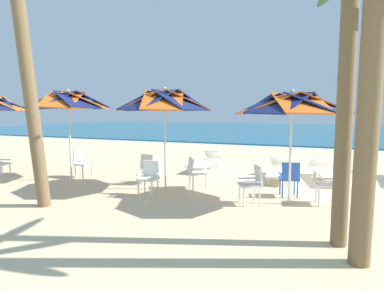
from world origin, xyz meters
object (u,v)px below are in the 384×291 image
(sun_lounger_1, at_px, (327,172))
(sun_lounger_2, at_px, (279,170))
(plastic_chair_1, at_px, (252,182))
(plastic_chair_4, at_px, (195,171))
(plastic_chair_3, at_px, (150,167))
(beach_umbrella_0, at_px, (292,105))
(plastic_chair_0, at_px, (330,183))
(beach_umbrella_1, at_px, (165,101))
(palm_tree_2, at_px, (371,57))
(plastic_chair_5, at_px, (149,176))
(plastic_chair_6, at_px, (82,162))
(palm_tree_4, at_px, (27,48))
(sun_lounger_3, at_px, (206,162))
(plastic_chair_2, at_px, (289,177))
(beach_ball, at_px, (360,168))
(beach_umbrella_2, at_px, (68,101))

(sun_lounger_1, height_order, sun_lounger_2, same)
(plastic_chair_1, height_order, plastic_chair_4, same)
(plastic_chair_1, xyz_separation_m, plastic_chair_3, (-3.15, 0.92, 0.00))
(plastic_chair_4, bearing_deg, beach_umbrella_0, -12.04)
(plastic_chair_0, distance_m, beach_umbrella_1, 4.42)
(plastic_chair_0, bearing_deg, palm_tree_2, -83.72)
(plastic_chair_0, relative_size, plastic_chair_5, 1.00)
(plastic_chair_0, height_order, plastic_chair_5, same)
(plastic_chair_6, distance_m, sun_lounger_2, 6.14)
(plastic_chair_6, bearing_deg, beach_umbrella_0, -5.08)
(plastic_chair_6, relative_size, palm_tree_4, 0.16)
(palm_tree_4, bearing_deg, beach_umbrella_1, 55.37)
(sun_lounger_3, relative_size, palm_tree_2, 0.51)
(plastic_chair_2, height_order, plastic_chair_6, same)
(plastic_chair_1, distance_m, beach_ball, 5.94)
(beach_umbrella_2, relative_size, palm_tree_4, 0.50)
(plastic_chair_3, bearing_deg, palm_tree_2, -33.16)
(sun_lounger_1, bearing_deg, plastic_chair_5, -139.22)
(beach_umbrella_2, relative_size, palm_tree_2, 0.65)
(sun_lounger_3, bearing_deg, plastic_chair_0, -36.72)
(plastic_chair_3, xyz_separation_m, sun_lounger_2, (3.36, 2.04, -0.22))
(palm_tree_4, bearing_deg, beach_ball, 47.05)
(sun_lounger_1, height_order, sun_lounger_3, same)
(plastic_chair_4, bearing_deg, sun_lounger_2, 47.58)
(sun_lounger_1, distance_m, sun_lounger_3, 3.99)
(plastic_chair_1, height_order, beach_umbrella_2, beach_umbrella_2)
(plastic_chair_2, bearing_deg, beach_umbrella_0, -84.76)
(plastic_chair_5, bearing_deg, plastic_chair_1, 5.60)
(beach_umbrella_2, xyz_separation_m, sun_lounger_1, (7.13, 2.86, -2.09))
(beach_umbrella_0, relative_size, plastic_chair_6, 2.95)
(plastic_chair_4, bearing_deg, palm_tree_4, -130.36)
(beach_umbrella_1, height_order, palm_tree_2, palm_tree_2)
(beach_umbrella_2, relative_size, sun_lounger_1, 1.23)
(beach_umbrella_1, xyz_separation_m, palm_tree_2, (4.35, -2.89, 0.40))
(beach_umbrella_2, bearing_deg, plastic_chair_2, 5.06)
(sun_lounger_1, xyz_separation_m, sun_lounger_3, (-3.97, 0.35, 0.00))
(sun_lounger_3, relative_size, beach_ball, 7.23)
(sun_lounger_1, distance_m, palm_tree_4, 8.47)
(beach_umbrella_0, distance_m, plastic_chair_5, 3.72)
(sun_lounger_1, bearing_deg, beach_ball, 61.88)
(sun_lounger_1, relative_size, palm_tree_4, 0.41)
(plastic_chair_2, height_order, plastic_chair_5, same)
(plastic_chair_1, distance_m, palm_tree_2, 3.80)
(plastic_chair_1, height_order, plastic_chair_3, same)
(plastic_chair_4, xyz_separation_m, sun_lounger_1, (3.29, 2.41, -0.22))
(plastic_chair_1, height_order, palm_tree_4, palm_tree_4)
(plastic_chair_3, xyz_separation_m, sun_lounger_1, (4.72, 2.34, -0.22))
(plastic_chair_0, relative_size, beach_umbrella_2, 0.32)
(plastic_chair_6, bearing_deg, plastic_chair_1, -9.11)
(plastic_chair_5, bearing_deg, plastic_chair_3, 119.31)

